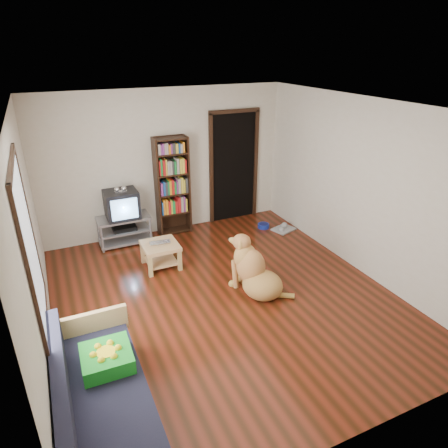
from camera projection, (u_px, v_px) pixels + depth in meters
name	position (u px, v px, depth m)	size (l,w,h in m)	color
ground	(224.00, 296.00, 5.63)	(5.00, 5.00, 0.00)	#5F1F10
ceiling	(224.00, 107.00, 4.56)	(5.00, 5.00, 0.00)	white
wall_back	(166.00, 163.00, 7.17)	(4.50, 4.50, 0.00)	beige
wall_front	(360.00, 326.00, 3.03)	(4.50, 4.50, 0.00)	beige
wall_left	(32.00, 245.00, 4.24)	(5.00, 5.00, 0.00)	beige
wall_right	(361.00, 187.00, 5.95)	(5.00, 5.00, 0.00)	beige
green_cushion	(107.00, 358.00, 3.84)	(0.47, 0.47, 0.16)	green
laptop	(160.00, 244.00, 6.21)	(0.33, 0.21, 0.03)	silver
dog_bowl	(264.00, 226.00, 7.72)	(0.22, 0.22, 0.08)	navy
grey_rag	(284.00, 229.00, 7.64)	(0.40, 0.32, 0.03)	#9E9E9E
window	(30.00, 248.00, 3.75)	(0.03, 1.46, 1.70)	white
doorway	(234.00, 164.00, 7.74)	(1.03, 0.05, 2.19)	black
tv_stand	(124.00, 229.00, 7.04)	(0.90, 0.45, 0.50)	#99999E
crt_tv	(121.00, 204.00, 6.87)	(0.55, 0.52, 0.58)	black
bookshelf	(172.00, 181.00, 7.18)	(0.60, 0.30, 1.80)	black
sofa	(101.00, 401.00, 3.67)	(0.80, 1.80, 0.80)	tan
coffee_table	(160.00, 251.00, 6.29)	(0.55, 0.55, 0.40)	tan
dog	(254.00, 272.00, 5.63)	(0.76, 0.96, 0.87)	#B78546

